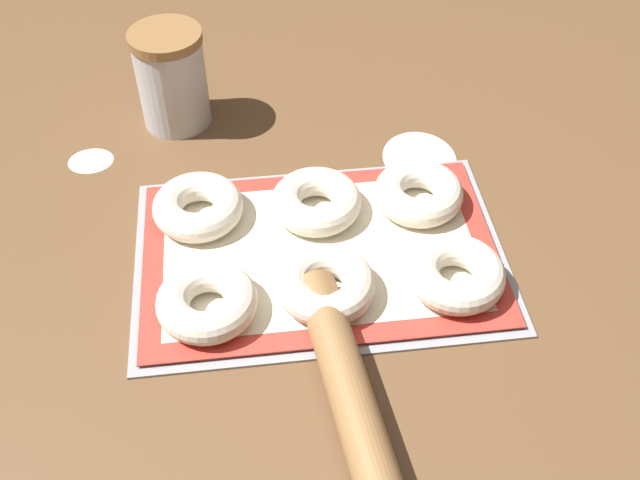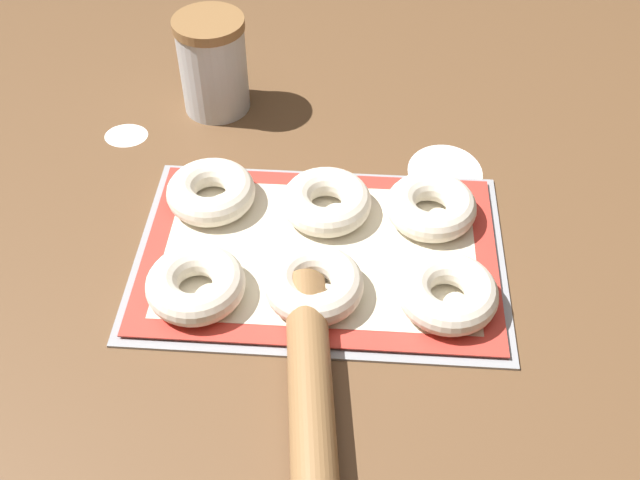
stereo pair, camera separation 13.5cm
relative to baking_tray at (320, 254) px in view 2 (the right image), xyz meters
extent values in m
plane|color=brown|center=(0.01, 0.02, 0.00)|extent=(2.80, 2.80, 0.00)
cube|color=#93969B|center=(0.00, 0.00, 0.00)|extent=(0.52, 0.35, 0.01)
cube|color=red|center=(0.00, 0.00, 0.01)|extent=(0.50, 0.33, 0.00)
cube|color=beige|center=(0.00, 0.00, 0.01)|extent=(0.44, 0.27, 0.00)
torus|color=silver|center=(-0.16, -0.09, 0.03)|extent=(0.13, 0.13, 0.04)
torus|color=silver|center=(0.00, -0.08, 0.03)|extent=(0.13, 0.13, 0.04)
torus|color=silver|center=(0.17, -0.08, 0.03)|extent=(0.13, 0.13, 0.04)
torus|color=silver|center=(-0.17, 0.09, 0.03)|extent=(0.13, 0.13, 0.04)
torus|color=silver|center=(0.00, 0.08, 0.03)|extent=(0.13, 0.13, 0.04)
torus|color=silver|center=(0.16, 0.08, 0.03)|extent=(0.13, 0.13, 0.04)
cylinder|color=silver|center=(-0.20, 0.35, 0.07)|extent=(0.11, 0.11, 0.15)
cylinder|color=olive|center=(-0.20, 0.35, 0.16)|extent=(0.12, 0.12, 0.02)
cylinder|color=olive|center=(0.01, -0.26, 0.02)|extent=(0.10, 0.38, 0.05)
cylinder|color=olive|center=(-0.02, -0.05, 0.02)|extent=(0.03, 0.05, 0.02)
ellipsoid|color=white|center=(-0.34, 0.25, 0.00)|extent=(0.07, 0.06, 0.00)
ellipsoid|color=white|center=(0.19, 0.20, 0.00)|extent=(0.12, 0.13, 0.00)
camera|label=1|loc=(-0.09, -0.71, 0.78)|focal=42.00mm
camera|label=2|loc=(0.05, -0.72, 0.78)|focal=42.00mm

